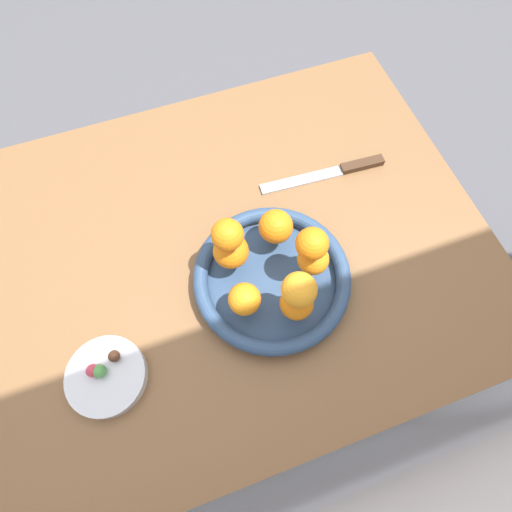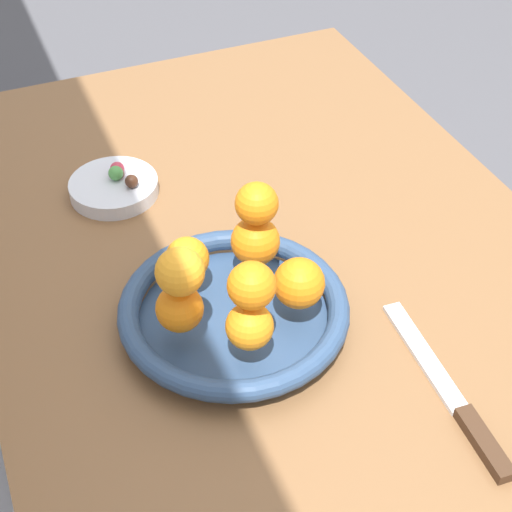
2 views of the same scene
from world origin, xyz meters
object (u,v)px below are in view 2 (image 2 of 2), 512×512
object	(u,v)px
orange_0	(187,259)
orange_5	(257,204)
candy_ball_3	(118,174)
candy_ball_1	(116,173)
knife	(454,399)
fruit_bowl	(234,311)
candy_dish	(114,188)
candy_ball_2	(132,181)
orange_1	(180,308)
orange_6	(252,286)
candy_ball_0	(117,169)
orange_3	(299,283)
orange_4	(255,241)
orange_7	(180,272)
orange_2	(250,326)
dining_table	(265,293)

from	to	relation	value
orange_0	orange_5	distance (m)	0.11
candy_ball_3	candy_ball_1	bearing A→B (deg)	103.77
orange_5	knife	size ratio (longest dim) A/B	0.20
fruit_bowl	candy_ball_1	xyz separation A→B (m)	(0.31, 0.06, 0.01)
orange_5	candy_dish	bearing A→B (deg)	25.47
fruit_bowl	candy_dish	size ratio (longest dim) A/B	2.15
candy_ball_2	orange_1	bearing A→B (deg)	175.11
candy_dish	orange_6	bearing A→B (deg)	-170.19
candy_dish	knife	xyz separation A→B (m)	(-0.51, -0.25, -0.01)
candy_dish	orange_5	size ratio (longest dim) A/B	2.45
candy_ball_2	candy_ball_0	bearing A→B (deg)	17.32
orange_3	candy_ball_2	distance (m)	0.34
candy_ball_3	orange_4	bearing A→B (deg)	-157.33
orange_7	candy_ball_2	distance (m)	0.31
orange_2	orange_4	world-z (taller)	orange_4
orange_5	orange_6	bearing A→B (deg)	155.07
orange_2	candy_ball_1	world-z (taller)	orange_2
orange_4	orange_7	size ratio (longest dim) A/B	1.11
dining_table	knife	xyz separation A→B (m)	(-0.32, -0.09, 0.09)
orange_7	candy_ball_3	distance (m)	0.34
candy_ball_2	knife	bearing A→B (deg)	-155.39
candy_dish	orange_3	world-z (taller)	orange_3
orange_2	orange_5	distance (m)	0.15
orange_3	knife	distance (m)	0.21
candy_ball_1	candy_ball_0	bearing A→B (deg)	-26.08
candy_dish	candy_ball_1	distance (m)	0.02
candy_ball_0	orange_7	bearing A→B (deg)	178.22
dining_table	orange_3	bearing A→B (deg)	171.43
orange_4	dining_table	bearing A→B (deg)	-33.69
dining_table	orange_6	bearing A→B (deg)	152.33
fruit_bowl	candy_ball_2	world-z (taller)	candy_ball_2
orange_1	orange_5	bearing A→B (deg)	-59.73
orange_7	orange_0	bearing A→B (deg)	-21.95
orange_5	candy_ball_0	distance (m)	0.30
orange_4	knife	distance (m)	0.30
orange_7	candy_ball_3	size ratio (longest dim) A/B	3.22
orange_3	candy_ball_3	xyz separation A→B (m)	(0.34, 0.13, -0.04)
dining_table	orange_5	world-z (taller)	orange_5
candy_dish	knife	size ratio (longest dim) A/B	0.49
orange_0	orange_7	bearing A→B (deg)	158.05
orange_0	orange_5	xyz separation A→B (m)	(-0.00, -0.09, 0.06)
candy_dish	orange_0	size ratio (longest dim) A/B	2.39
candy_dish	orange_2	size ratio (longest dim) A/B	2.39
knife	candy_ball_3	bearing A→B (deg)	24.58
orange_1	candy_ball_1	distance (m)	0.33
orange_3	orange_5	bearing A→B (deg)	10.17
dining_table	candy_dish	bearing A→B (deg)	39.47
candy_dish	orange_2	bearing A→B (deg)	-171.18
dining_table	candy_ball_0	xyz separation A→B (m)	(0.20, 0.15, 0.12)
orange_3	candy_ball_1	bearing A→B (deg)	20.66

